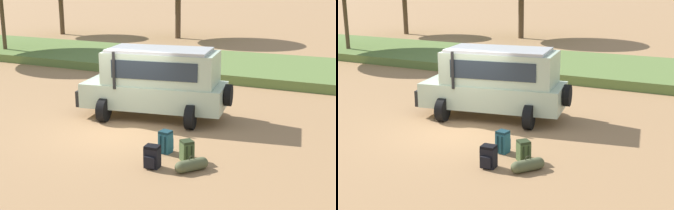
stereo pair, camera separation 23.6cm
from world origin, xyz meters
The scene contains 7 objects.
ground_plane centered at (0.00, 0.00, 0.00)m, with size 320.00×320.00×0.00m, color #9E754C.
grass_bank centered at (0.00, 11.33, 0.22)m, with size 120.00×7.00×0.44m.
safari_vehicle centered at (0.38, 1.92, 1.29)m, with size 5.47×3.25×2.44m.
backpack_beside_front_wheel centered at (2.27, -2.17, 0.29)m, with size 0.40×0.42×0.60m.
backpack_cluster_center centered at (2.88, -1.33, 0.28)m, with size 0.47×0.46×0.57m.
backpack_near_rear_wheel centered at (2.13, -1.04, 0.31)m, with size 0.36×0.43×0.64m.
duffel_bag_low_black_case centered at (3.28, -1.93, 0.16)m, with size 0.69×0.82×0.41m.
Camera 1 is at (7.49, -12.20, 4.81)m, focal length 50.00 mm.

